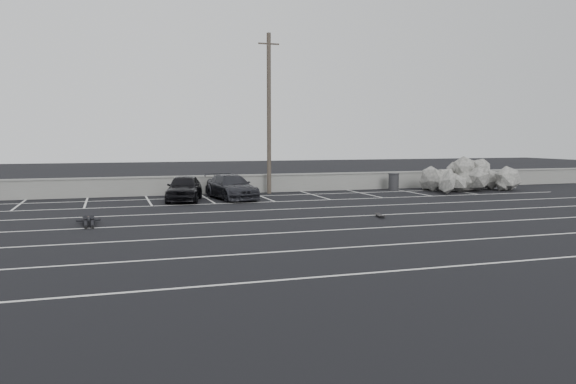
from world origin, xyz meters
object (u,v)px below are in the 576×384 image
object	(u,v)px
person	(88,218)
skateboard	(380,215)
car_right	(231,187)
trash_bin	(394,182)
utility_pole	(269,113)
car_left	(184,188)
riprap_pile	(467,181)

from	to	relation	value
person	skateboard	size ratio (longest dim) A/B	2.90
car_right	person	distance (m)	9.76
trash_bin	person	distance (m)	19.40
trash_bin	utility_pole	bearing A→B (deg)	176.89
utility_pole	car_right	bearing A→B (deg)	-140.04
car_left	skateboard	size ratio (longest dim) A/B	4.90
riprap_pile	skateboard	world-z (taller)	riprap_pile
skateboard	riprap_pile	bearing A→B (deg)	52.72
riprap_pile	person	distance (m)	22.59
car_right	trash_bin	size ratio (longest dim) A/B	4.18
car_left	person	size ratio (longest dim) A/B	1.69
car_right	riprap_pile	size ratio (longest dim) A/B	0.68
riprap_pile	skateboard	xyz separation A→B (m)	(-10.32, -8.82, -0.52)
car_right	person	size ratio (longest dim) A/B	1.88
car_left	riprap_pile	world-z (taller)	riprap_pile
utility_pole	person	bearing A→B (deg)	-135.88
car_left	skateboard	bearing A→B (deg)	-37.40
car_left	utility_pole	bearing A→B (deg)	39.30
utility_pole	person	distance (m)	13.96
car_right	person	xyz separation A→B (m)	(-6.82, -6.97, -0.41)
trash_bin	person	world-z (taller)	trash_bin
utility_pole	riprap_pile	bearing A→B (deg)	-9.51
riprap_pile	person	size ratio (longest dim) A/B	2.78
car_right	utility_pole	xyz separation A→B (m)	(2.70, 2.26, 3.95)
person	car_left	bearing A→B (deg)	54.36
skateboard	car_right	bearing A→B (deg)	128.63
car_right	skateboard	distance (m)	9.56
riprap_pile	skateboard	distance (m)	13.59
trash_bin	skateboard	size ratio (longest dim) A/B	1.31
car_right	riprap_pile	bearing A→B (deg)	-8.12
car_left	utility_pole	size ratio (longest dim) A/B	0.43
trash_bin	car_left	bearing A→B (deg)	-171.10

